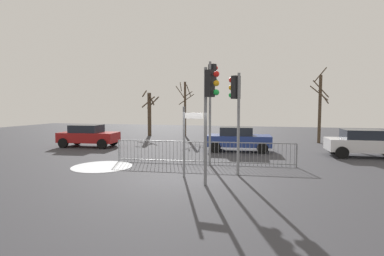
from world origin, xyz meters
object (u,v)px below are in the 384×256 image
at_px(traffic_light_foreground_left, 212,90).
at_px(car_blue_far, 238,139).
at_px(bare_tree_centre, 185,107).
at_px(bare_tree_right, 149,112).
at_px(traffic_light_rear_left, 236,101).
at_px(bare_tree_left, 320,107).
at_px(direction_sign_post, 186,137).
at_px(car_red_near, 88,135).
at_px(car_white_mid, 364,143).
at_px(traffic_light_foreground_right, 209,99).

xyz_separation_m(traffic_light_foreground_left, car_blue_far, (0.82, 4.45, -2.71)).
height_order(bare_tree_centre, bare_tree_right, bare_tree_centre).
relative_size(traffic_light_rear_left, bare_tree_left, 0.72).
bearing_deg(bare_tree_centre, bare_tree_left, -14.16).
bearing_deg(bare_tree_right, direction_sign_post, -63.21).
bearing_deg(bare_tree_left, car_red_near, -159.17).
distance_m(car_blue_far, bare_tree_centre, 10.09).
relative_size(traffic_light_rear_left, car_white_mid, 1.04).
distance_m(bare_tree_left, bare_tree_centre, 11.34).
distance_m(traffic_light_rear_left, traffic_light_foreground_left, 2.30).
relative_size(traffic_light_rear_left, car_red_near, 1.02).
distance_m(traffic_light_foreground_left, car_red_near, 10.33).
distance_m(direction_sign_post, car_red_near, 10.96).
xyz_separation_m(traffic_light_rear_left, car_red_near, (-10.41, 5.84, -2.17)).
bearing_deg(bare_tree_right, bare_tree_left, -8.82).
height_order(traffic_light_rear_left, bare_tree_centre, bare_tree_centre).
bearing_deg(car_blue_far, bare_tree_centre, 119.64).
relative_size(traffic_light_rear_left, car_blue_far, 1.02).
bearing_deg(traffic_light_rear_left, traffic_light_foreground_right, -162.07).
height_order(traffic_light_foreground_right, direction_sign_post, traffic_light_foreground_right).
relative_size(traffic_light_foreground_right, bare_tree_centre, 0.82).
bearing_deg(bare_tree_left, car_white_mid, -77.25).
relative_size(bare_tree_left, bare_tree_centre, 1.14).
bearing_deg(traffic_light_foreground_right, bare_tree_left, 177.72).
bearing_deg(car_blue_far, bare_tree_left, 40.36).
bearing_deg(car_blue_far, traffic_light_foreground_left, -105.02).
bearing_deg(car_blue_far, bare_tree_right, 134.53).
height_order(direction_sign_post, bare_tree_right, bare_tree_right).
xyz_separation_m(traffic_light_foreground_right, bare_tree_left, (5.65, 13.61, -0.28)).
distance_m(traffic_light_rear_left, traffic_light_foreground_right, 2.04).
bearing_deg(bare_tree_centre, car_white_mid, -35.02).
bearing_deg(car_red_near, bare_tree_right, 77.19).
bearing_deg(traffic_light_rear_left, bare_tree_centre, 60.50).
bearing_deg(direction_sign_post, car_red_near, 146.29).
distance_m(traffic_light_foreground_right, direction_sign_post, 2.07).
relative_size(car_white_mid, car_red_near, 0.99).
height_order(bare_tree_left, bare_tree_centre, bare_tree_left).
relative_size(direction_sign_post, car_white_mid, 0.70).
distance_m(direction_sign_post, car_white_mid, 10.55).
relative_size(traffic_light_foreground_left, bare_tree_right, 1.13).
distance_m(traffic_light_rear_left, bare_tree_centre, 15.68).
bearing_deg(traffic_light_rear_left, traffic_light_foreground_left, 72.89).
bearing_deg(car_red_near, direction_sign_post, -42.83).
xyz_separation_m(direction_sign_post, car_white_mid, (8.09, 6.73, -0.77)).
xyz_separation_m(traffic_light_foreground_left, bare_tree_centre, (-4.76, 12.63, -0.81)).
xyz_separation_m(traffic_light_foreground_right, bare_tree_right, (-8.58, 15.82, -0.80)).
bearing_deg(traffic_light_foreground_right, car_red_near, -108.36).
bearing_deg(traffic_light_foreground_right, car_white_mid, 158.28).
bearing_deg(traffic_light_foreground_right, traffic_light_foreground_left, -150.81).
distance_m(traffic_light_foreground_left, car_white_mid, 8.98).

